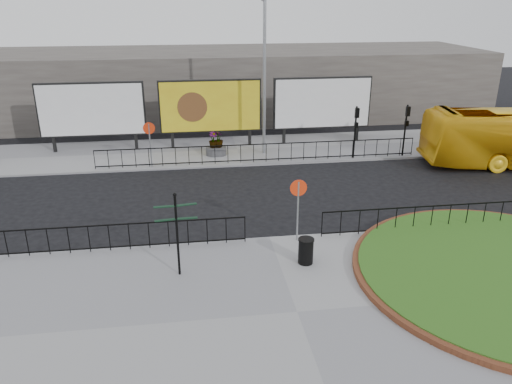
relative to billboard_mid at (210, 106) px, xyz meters
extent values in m
plane|color=black|center=(1.50, -12.97, -2.60)|extent=(90.00, 90.00, 0.00)
cube|color=gray|center=(1.50, -17.97, -2.54)|extent=(30.00, 10.00, 0.12)
cube|color=gray|center=(1.50, -0.97, -2.54)|extent=(44.00, 6.00, 0.12)
cylinder|color=brown|center=(9.00, -16.97, -2.39)|extent=(10.40, 10.40, 0.18)
cylinder|color=#2A5316|center=(9.00, -16.97, -2.37)|extent=(10.00, 10.00, 0.22)
cylinder|color=gray|center=(-3.50, -3.57, -1.28)|extent=(0.07, 0.07, 2.40)
cylinder|color=red|center=(-3.50, -3.57, -0.33)|extent=(0.64, 0.03, 0.64)
cylinder|color=white|center=(-3.50, -3.55, -0.33)|extent=(0.50, 0.03, 0.50)
cylinder|color=gray|center=(2.50, -13.37, -1.28)|extent=(0.07, 0.07, 2.40)
cylinder|color=red|center=(2.50, -13.37, -0.33)|extent=(0.64, 0.03, 0.64)
cylinder|color=white|center=(2.50, -13.35, -0.33)|extent=(0.50, 0.03, 0.50)
cube|color=black|center=(-9.40, 0.03, -1.98)|extent=(0.18, 0.18, 1.00)
cube|color=black|center=(-4.60, 0.03, -1.98)|extent=(0.18, 0.18, 1.00)
cube|color=black|center=(-7.00, 0.03, 0.02)|extent=(6.20, 0.25, 3.20)
cube|color=white|center=(-7.00, -0.13, 0.02)|extent=(6.00, 0.06, 3.00)
cube|color=black|center=(-2.40, 0.03, -1.98)|extent=(0.18, 0.18, 1.00)
cube|color=black|center=(2.40, 0.03, -1.98)|extent=(0.18, 0.18, 1.00)
cube|color=black|center=(0.00, 0.03, 0.02)|extent=(6.20, 0.25, 3.20)
cube|color=yellow|center=(0.00, -0.13, 0.02)|extent=(6.00, 0.06, 3.00)
cube|color=black|center=(4.60, 0.03, -1.98)|extent=(0.18, 0.18, 1.00)
cube|color=black|center=(9.40, 0.03, -1.98)|extent=(0.18, 0.18, 1.00)
cube|color=black|center=(7.00, 0.03, 0.02)|extent=(6.20, 0.25, 3.20)
cube|color=white|center=(7.00, -0.13, 0.02)|extent=(6.00, 0.06, 3.00)
cylinder|color=gray|center=(3.00, -1.97, 2.02)|extent=(0.18, 0.18, 9.00)
cylinder|color=black|center=(8.00, -3.57, -0.98)|extent=(0.10, 0.10, 3.00)
cube|color=black|center=(8.00, -3.69, 0.17)|extent=(0.22, 0.18, 0.55)
cube|color=black|center=(8.00, -3.69, -0.53)|extent=(0.20, 0.16, 0.30)
cylinder|color=black|center=(11.00, -3.57, -0.98)|extent=(0.10, 0.10, 3.00)
cube|color=black|center=(11.00, -3.69, 0.17)|extent=(0.22, 0.18, 0.55)
cube|color=black|center=(11.00, -3.69, -0.53)|extent=(0.20, 0.16, 0.30)
cube|color=#67605A|center=(1.50, 9.03, -0.10)|extent=(40.00, 10.00, 5.00)
cylinder|color=black|center=(-1.97, -15.29, -1.05)|extent=(0.08, 0.08, 2.85)
sphere|color=black|center=(-1.97, -15.29, 0.42)|extent=(0.12, 0.12, 0.12)
cube|color=black|center=(-2.33, -15.30, 0.03)|extent=(0.67, 0.14, 0.03)
cube|color=black|center=(-1.62, -15.23, 0.03)|extent=(0.68, 0.24, 0.03)
cube|color=black|center=(-2.33, -15.34, -0.42)|extent=(0.68, 0.20, 0.03)
cube|color=black|center=(-1.62, -15.29, -0.42)|extent=(0.67, 0.14, 0.03)
cylinder|color=black|center=(2.42, -15.14, -2.04)|extent=(0.53, 0.53, 0.88)
cylinder|color=black|center=(2.42, -15.14, -1.57)|extent=(0.57, 0.57, 0.06)
cylinder|color=#4C4C4F|center=(0.00, -1.97, -2.25)|extent=(0.90, 0.90, 0.47)
imported|color=#2A5316|center=(0.00, -1.97, -1.54)|extent=(0.69, 0.69, 0.94)
cylinder|color=#4C4C4F|center=(0.30, -1.97, -2.24)|extent=(0.92, 0.92, 0.48)
imported|color=#2A5316|center=(0.30, -1.97, -1.51)|extent=(0.77, 0.77, 0.98)
camera|label=1|loc=(-1.47, -30.18, 6.33)|focal=35.00mm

